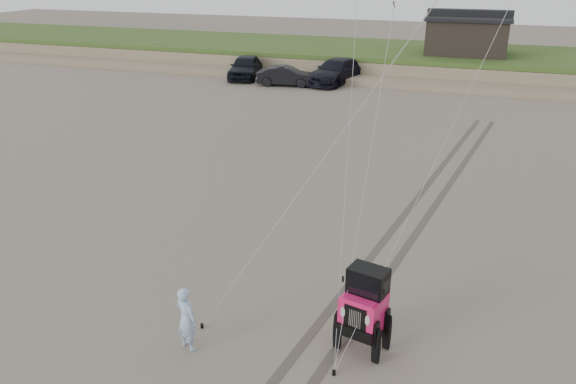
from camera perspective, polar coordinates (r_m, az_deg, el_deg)
name	(u,v)px	position (r m, az deg, el deg)	size (l,w,h in m)	color
ground	(284,340)	(14.12, -0.36, -14.79)	(160.00, 160.00, 0.00)	#6B6054
dune_ridge	(439,63)	(48.84, 15.09, 12.58)	(160.00, 14.25, 1.73)	#7A6B54
cabin	(468,34)	(47.90, 17.79, 15.05)	(6.40, 5.40, 3.35)	black
truck_a	(245,67)	(45.01, -4.35, 12.56)	(2.09, 5.18, 1.77)	black
truck_b	(286,76)	(42.12, -0.16, 11.71)	(1.51, 4.33, 1.43)	black
truck_c	(336,71)	(43.15, 4.89, 12.11)	(2.47, 6.08, 1.76)	black
jeep	(363,319)	(13.47, 7.63, -12.66)	(1.95, 4.52, 1.69)	#EB1B63
man	(186,319)	(13.61, -10.28, -12.54)	(0.60, 0.39, 1.64)	#7EACC3
stake_main	(202,326)	(14.63, -8.73, -13.29)	(0.08, 0.08, 0.12)	black
stake_aux	(334,373)	(13.15, 4.69, -17.83)	(0.08, 0.08, 0.12)	black
tire_tracks	(413,219)	(20.52, 12.58, -2.74)	(5.22, 29.74, 0.01)	#4C443D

